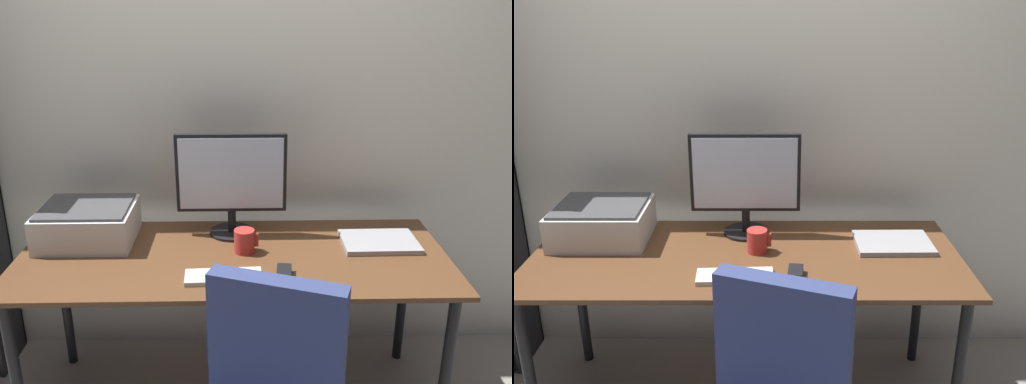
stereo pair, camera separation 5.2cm
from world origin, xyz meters
TOP-DOWN VIEW (x-y plane):
  - back_wall at (0.00, 0.53)m, footprint 6.40×0.10m
  - desk at (0.00, 0.00)m, footprint 1.77×0.72m
  - monitor at (-0.01, 0.22)m, footprint 0.48×0.20m
  - keyboard at (-0.03, -0.20)m, footprint 0.29×0.12m
  - mouse at (0.20, -0.19)m, footprint 0.07×0.10m
  - coffee_mug at (0.05, 0.03)m, footprint 0.10×0.09m
  - laptop at (0.63, 0.09)m, footprint 0.32×0.23m
  - printer at (-0.63, 0.16)m, footprint 0.40×0.34m

SIDE VIEW (x-z plane):
  - desk at x=0.00m, z-range 0.29..1.03m
  - keyboard at x=-0.03m, z-range 0.74..0.76m
  - laptop at x=0.63m, z-range 0.74..0.76m
  - mouse at x=0.20m, z-range 0.74..0.77m
  - coffee_mug at x=0.05m, z-range 0.74..0.84m
  - printer at x=-0.63m, z-range 0.74..0.90m
  - monitor at x=-0.01m, z-range 0.77..1.23m
  - back_wall at x=0.00m, z-range 0.00..2.60m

